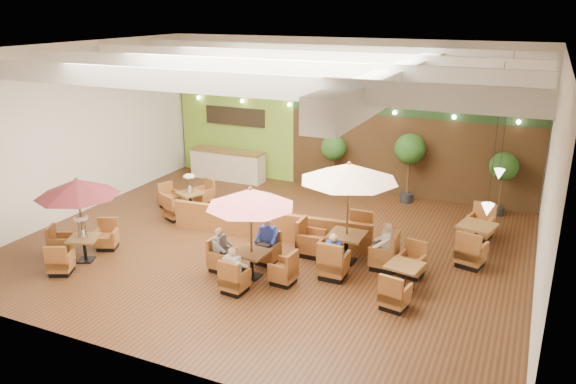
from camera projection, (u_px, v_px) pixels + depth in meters
The scene contains 17 objects.
room at pixel (297, 114), 16.00m from camera, with size 14.04×14.00×5.52m.
service_counter at pixel (228, 165), 22.14m from camera, with size 3.00×0.75×1.18m.
booth_divider at pixel (269, 226), 16.46m from camera, with size 6.16×0.18×0.85m, color brown.
table_0 at pixel (77, 201), 14.69m from camera, with size 2.32×2.46×2.36m.
table_1 at pixel (251, 216), 13.77m from camera, with size 2.38×2.38×2.42m.
table_2 at pixel (348, 195), 14.54m from camera, with size 2.74×2.74×2.80m.
table_3 at pixel (185, 198), 18.77m from camera, with size 1.73×2.45×1.46m.
table_4 at pixel (404, 278), 13.48m from camera, with size 0.92×2.46×0.89m.
table_5 at pixel (476, 239), 15.64m from camera, with size 1.11×2.86×1.03m.
topiary_0 at pixel (333, 150), 20.30m from camera, with size 0.92×0.92×2.14m.
topiary_1 at pixel (410, 152), 19.15m from camera, with size 1.05×1.05×2.45m.
topiary_2 at pixel (503, 169), 18.04m from camera, with size 0.91×0.91×2.11m.
diner_0 at pixel (234, 264), 13.30m from camera, with size 0.39×0.34×0.73m.
diner_1 at pixel (267, 237), 14.82m from camera, with size 0.41×0.34×0.82m.
diner_2 at pixel (221, 245), 14.41m from camera, with size 0.28×0.35×0.73m.
diner_3 at pixel (333, 251), 14.01m from camera, with size 0.40×0.34×0.77m.
diner_4 at pixel (385, 241), 14.49m from camera, with size 0.38×0.44×0.85m.
Camera 1 is at (6.57, -13.36, 6.58)m, focal length 35.00 mm.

